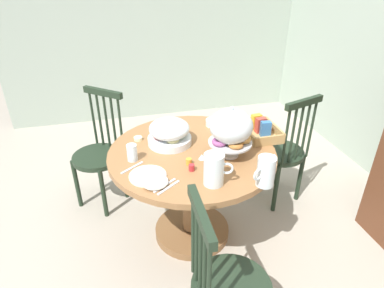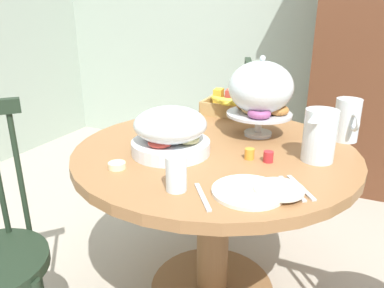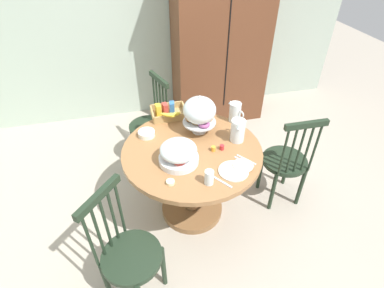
# 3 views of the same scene
# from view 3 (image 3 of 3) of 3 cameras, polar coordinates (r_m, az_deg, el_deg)

# --- Properties ---
(ground_plane) EXTENTS (10.00, 10.00, 0.00)m
(ground_plane) POSITION_cam_3_polar(r_m,az_deg,el_deg) (2.97, 1.95, -10.59)
(ground_plane) COLOR #A89E8E
(wall_back) EXTENTS (4.80, 0.06, 2.60)m
(wall_back) POSITION_cam_3_polar(r_m,az_deg,el_deg) (3.87, -5.56, 23.97)
(wall_back) COLOR #9EAD9E
(wall_back) RESTS_ON ground_plane
(wooden_armoire) EXTENTS (1.18, 0.60, 1.96)m
(wooden_armoire) POSITION_cam_3_polar(r_m,az_deg,el_deg) (3.79, 5.33, 18.71)
(wooden_armoire) COLOR brown
(wooden_armoire) RESTS_ON ground_plane
(dining_table) EXTENTS (1.12, 1.12, 0.74)m
(dining_table) POSITION_cam_3_polar(r_m,az_deg,el_deg) (2.52, 0.00, -5.04)
(dining_table) COLOR olive
(dining_table) RESTS_ON ground_plane
(windsor_chair_near_window) EXTENTS (0.43, 0.43, 0.97)m
(windsor_chair_near_window) POSITION_cam_3_polar(r_m,az_deg,el_deg) (3.16, -7.93, 3.46)
(windsor_chair_near_window) COLOR #1E2D1E
(windsor_chair_near_window) RESTS_ON ground_plane
(windsor_chair_by_cabinet) EXTENTS (0.47, 0.47, 0.97)m
(windsor_chair_by_cabinet) POSITION_cam_3_polar(r_m,az_deg,el_deg) (2.13, -12.00, -20.05)
(windsor_chair_by_cabinet) COLOR #1E2D1E
(windsor_chair_by_cabinet) RESTS_ON ground_plane
(windsor_chair_facing_door) EXTENTS (0.40, 0.40, 0.97)m
(windsor_chair_facing_door) POSITION_cam_3_polar(r_m,az_deg,el_deg) (2.81, 17.49, -3.35)
(windsor_chair_facing_door) COLOR #1E2D1E
(windsor_chair_facing_door) RESTS_ON ground_plane
(pastry_stand_with_dome) EXTENTS (0.28, 0.28, 0.34)m
(pastry_stand_with_dome) POSITION_cam_3_polar(r_m,az_deg,el_deg) (2.45, 1.45, 6.19)
(pastry_stand_with_dome) COLOR silver
(pastry_stand_with_dome) RESTS_ON dining_table
(fruit_platter_covered) EXTENTS (0.30, 0.30, 0.18)m
(fruit_platter_covered) POSITION_cam_3_polar(r_m,az_deg,el_deg) (2.20, -2.59, -1.73)
(fruit_platter_covered) COLOR silver
(fruit_platter_covered) RESTS_ON dining_table
(orange_juice_pitcher) EXTENTS (0.10, 0.18, 0.18)m
(orange_juice_pitcher) POSITION_cam_3_polar(r_m,az_deg,el_deg) (2.68, 8.21, 5.90)
(orange_juice_pitcher) COLOR silver
(orange_juice_pitcher) RESTS_ON dining_table
(milk_pitcher) EXTENTS (0.12, 0.19, 0.19)m
(milk_pitcher) POSITION_cam_3_polar(r_m,az_deg,el_deg) (2.44, 8.71, 2.41)
(milk_pitcher) COLOR silver
(milk_pitcher) RESTS_ON dining_table
(cereal_basket) EXTENTS (0.32, 0.30, 0.12)m
(cereal_basket) POSITION_cam_3_polar(r_m,az_deg,el_deg) (2.74, -4.62, 6.08)
(cereal_basket) COLOR tan
(cereal_basket) RESTS_ON dining_table
(china_plate_large) EXTENTS (0.22, 0.22, 0.01)m
(china_plate_large) POSITION_cam_3_polar(r_m,az_deg,el_deg) (2.19, 7.94, -5.13)
(china_plate_large) COLOR white
(china_plate_large) RESTS_ON dining_table
(china_plate_small) EXTENTS (0.15, 0.15, 0.01)m
(china_plate_small) POSITION_cam_3_polar(r_m,az_deg,el_deg) (2.23, 9.74, -4.03)
(china_plate_small) COLOR white
(china_plate_small) RESTS_ON china_plate_large
(cereal_bowl) EXTENTS (0.14, 0.14, 0.04)m
(cereal_bowl) POSITION_cam_3_polar(r_m,az_deg,el_deg) (2.52, -8.68, 1.98)
(cereal_bowl) COLOR white
(cereal_bowl) RESTS_ON dining_table
(drinking_glass) EXTENTS (0.06, 0.06, 0.11)m
(drinking_glass) POSITION_cam_3_polar(r_m,az_deg,el_deg) (2.05, 3.30, -6.38)
(drinking_glass) COLOR silver
(drinking_glass) RESTS_ON dining_table
(butter_dish) EXTENTS (0.06, 0.06, 0.02)m
(butter_dish) POSITION_cam_3_polar(r_m,az_deg,el_deg) (2.09, -4.16, -7.27)
(butter_dish) COLOR beige
(butter_dish) RESTS_ON dining_table
(jam_jar_strawberry) EXTENTS (0.04, 0.04, 0.04)m
(jam_jar_strawberry) POSITION_cam_3_polar(r_m,az_deg,el_deg) (2.37, 5.72, -0.63)
(jam_jar_strawberry) COLOR #B7282D
(jam_jar_strawberry) RESTS_ON dining_table
(jam_jar_apricot) EXTENTS (0.04, 0.04, 0.04)m
(jam_jar_apricot) POSITION_cam_3_polar(r_m,az_deg,el_deg) (2.35, 4.11, -0.89)
(jam_jar_apricot) COLOR orange
(jam_jar_apricot) RESTS_ON dining_table
(table_knife) EXTENTS (0.11, 0.15, 0.01)m
(table_knife) POSITION_cam_3_polar(r_m,az_deg,el_deg) (2.28, 9.93, -3.34)
(table_knife) COLOR silver
(table_knife) RESTS_ON dining_table
(dinner_fork) EXTENTS (0.11, 0.15, 0.01)m
(dinner_fork) POSITION_cam_3_polar(r_m,az_deg,el_deg) (2.30, 10.33, -2.96)
(dinner_fork) COLOR silver
(dinner_fork) RESTS_ON dining_table
(soup_spoon) EXTENTS (0.11, 0.15, 0.01)m
(soup_spoon) POSITION_cam_3_polar(r_m,az_deg,el_deg) (2.10, 5.75, -7.19)
(soup_spoon) COLOR silver
(soup_spoon) RESTS_ON dining_table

